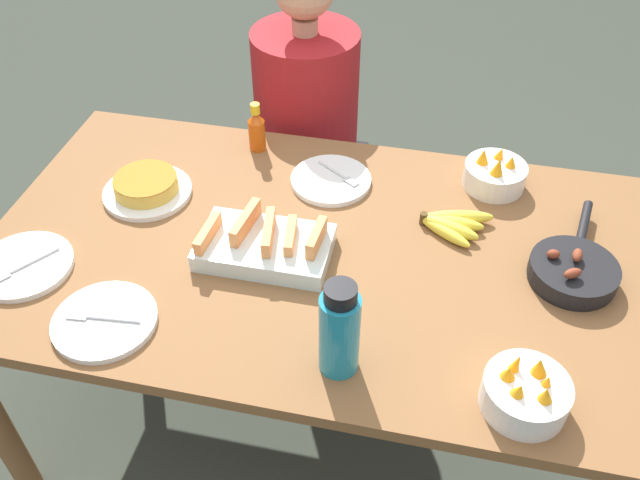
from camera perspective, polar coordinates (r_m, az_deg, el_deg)
name	(u,v)px	position (r m, az deg, el deg)	size (l,w,h in m)	color
ground_plane	(320,412)	(2.33, 0.00, -14.29)	(14.00, 14.00, 0.00)	#383D33
dining_table	(320,273)	(1.82, 0.00, -2.75)	(1.75, 0.99, 0.75)	brown
banana_bunch	(451,224)	(1.83, 10.99, 1.36)	(0.20, 0.16, 0.04)	yellow
melon_tray	(265,245)	(1.72, -4.66, -0.41)	(0.33, 0.21, 0.10)	silver
skillet	(573,270)	(1.77, 20.55, -2.39)	(0.22, 0.38, 0.08)	black
frittata_plate_center	(147,187)	(1.97, -14.40, 4.32)	(0.25, 0.25, 0.06)	white
empty_plate_near_front	(105,321)	(1.65, -17.68, -6.51)	(0.24, 0.24, 0.02)	white
empty_plate_far_left	(331,180)	(1.96, 0.94, 5.07)	(0.23, 0.23, 0.02)	white
empty_plate_far_right	(24,266)	(1.85, -23.67, -2.00)	(0.24, 0.24, 0.02)	white
fruit_bowl_mango	(525,393)	(1.47, 16.92, -12.21)	(0.18, 0.18, 0.12)	white
fruit_bowl_citrus	(495,174)	(1.99, 14.51, 5.41)	(0.18, 0.18, 0.12)	white
water_bottle	(339,330)	(1.42, 1.65, -7.61)	(0.09, 0.09, 0.24)	teal
hot_sauce_bottle	(257,130)	(2.08, -5.36, 9.24)	(0.05, 0.05, 0.16)	#C64C0F
person_figure	(307,158)	(2.49, -1.10, 6.91)	(0.39, 0.39, 1.23)	black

